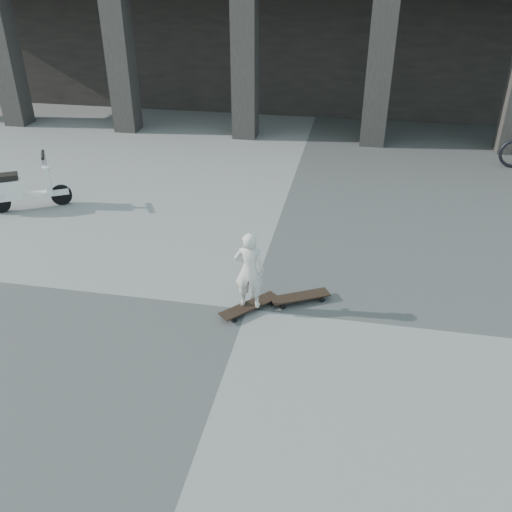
% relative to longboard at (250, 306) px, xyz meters
% --- Properties ---
extents(ground, '(90.00, 90.00, 0.00)m').
position_rel_longboard_xyz_m(ground, '(-0.05, 0.02, -0.08)').
color(ground, '#464644').
rests_on(ground, ground).
extents(colonnade, '(28.00, 8.82, 6.00)m').
position_rel_longboard_xyz_m(colonnade, '(-0.05, 13.78, 2.95)').
color(colonnade, black).
rests_on(colonnade, ground).
extents(longboard, '(0.82, 0.88, 0.10)m').
position_rel_longboard_xyz_m(longboard, '(0.00, 0.00, 0.00)').
color(longboard, black).
rests_on(longboard, ground).
extents(skateboard_spare, '(0.91, 0.63, 0.11)m').
position_rel_longboard_xyz_m(skateboard_spare, '(0.71, 0.37, 0.01)').
color(skateboard_spare, black).
rests_on(skateboard_spare, ground).
extents(child, '(0.44, 0.29, 1.19)m').
position_rel_longboard_xyz_m(child, '(-0.00, 0.00, 0.61)').
color(child, beige).
rests_on(child, longboard).
extents(scooter, '(1.47, 0.97, 1.13)m').
position_rel_longboard_xyz_m(scooter, '(-5.40, 2.64, 0.37)').
color(scooter, black).
rests_on(scooter, ground).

